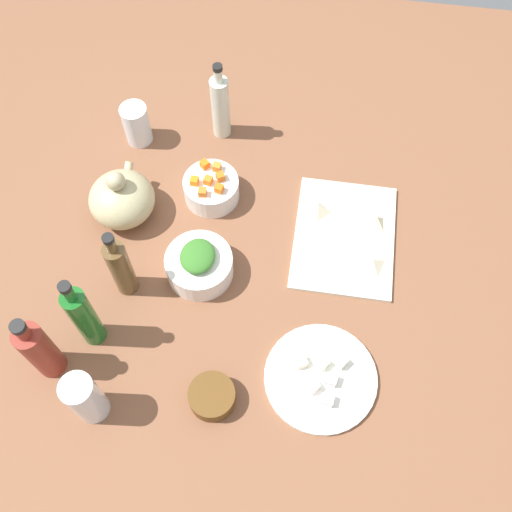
% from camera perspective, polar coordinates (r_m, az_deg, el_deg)
% --- Properties ---
extents(tabletop, '(1.90, 1.90, 0.03)m').
position_cam_1_polar(tabletop, '(1.37, 0.00, -1.29)').
color(tabletop, brown).
rests_on(tabletop, ground).
extents(cutting_board, '(0.30, 0.23, 0.01)m').
position_cam_1_polar(cutting_board, '(1.40, 8.40, 1.82)').
color(cutting_board, silver).
rests_on(cutting_board, tabletop).
extents(plate_tofu, '(0.23, 0.23, 0.01)m').
position_cam_1_polar(plate_tofu, '(1.26, 6.17, -11.48)').
color(plate_tofu, white).
rests_on(plate_tofu, tabletop).
extents(bowl_greens, '(0.15, 0.15, 0.06)m').
position_cam_1_polar(bowl_greens, '(1.33, -5.41, -0.92)').
color(bowl_greens, white).
rests_on(bowl_greens, tabletop).
extents(bowl_carrots, '(0.13, 0.13, 0.06)m').
position_cam_1_polar(bowl_carrots, '(1.43, -4.27, 6.41)').
color(bowl_carrots, white).
rests_on(bowl_carrots, tabletop).
extents(bowl_small_side, '(0.09, 0.09, 0.04)m').
position_cam_1_polar(bowl_small_side, '(1.23, -4.21, -13.22)').
color(bowl_small_side, brown).
rests_on(bowl_small_side, tabletop).
extents(teapot, '(0.17, 0.15, 0.15)m').
position_cam_1_polar(teapot, '(1.42, -12.68, 5.37)').
color(teapot, tan).
rests_on(teapot, tabletop).
extents(bottle_0, '(0.05, 0.05, 0.23)m').
position_cam_1_polar(bottle_0, '(1.51, -3.41, 14.08)').
color(bottle_0, silver).
rests_on(bottle_0, tabletop).
extents(bottle_1, '(0.05, 0.05, 0.24)m').
position_cam_1_polar(bottle_1, '(1.24, -16.11, -5.54)').
color(bottle_1, '#1A6421').
rests_on(bottle_1, tabletop).
extents(bottle_2, '(0.05, 0.05, 0.22)m').
position_cam_1_polar(bottle_2, '(1.29, -12.79, -1.06)').
color(bottle_2, brown).
rests_on(bottle_2, tabletop).
extents(bottle_3, '(0.06, 0.06, 0.22)m').
position_cam_1_polar(bottle_3, '(1.25, -19.95, -8.40)').
color(bottle_3, maroon).
rests_on(bottle_3, tabletop).
extents(drinking_glass_0, '(0.06, 0.06, 0.15)m').
position_cam_1_polar(drinking_glass_0, '(1.21, -15.97, -12.90)').
color(drinking_glass_0, white).
rests_on(drinking_glass_0, tabletop).
extents(drinking_glass_1, '(0.07, 0.07, 0.11)m').
position_cam_1_polar(drinking_glass_1, '(1.55, -11.33, 12.22)').
color(drinking_glass_1, white).
rests_on(drinking_glass_1, tabletop).
extents(carrot_cube_0, '(0.02, 0.02, 0.02)m').
position_cam_1_polar(carrot_cube_0, '(1.38, -5.13, 6.07)').
color(carrot_cube_0, orange).
rests_on(carrot_cube_0, bowl_carrots).
extents(carrot_cube_1, '(0.02, 0.02, 0.02)m').
position_cam_1_polar(carrot_cube_1, '(1.38, -3.53, 6.43)').
color(carrot_cube_1, orange).
rests_on(carrot_cube_1, bowl_carrots).
extents(carrot_cube_2, '(0.02, 0.02, 0.02)m').
position_cam_1_polar(carrot_cube_2, '(1.40, -5.90, 7.12)').
color(carrot_cube_2, orange).
rests_on(carrot_cube_2, bowl_carrots).
extents(carrot_cube_3, '(0.02, 0.02, 0.02)m').
position_cam_1_polar(carrot_cube_3, '(1.40, -3.42, 7.56)').
color(carrot_cube_3, orange).
rests_on(carrot_cube_3, bowl_carrots).
extents(carrot_cube_4, '(0.02, 0.02, 0.02)m').
position_cam_1_polar(carrot_cube_4, '(1.40, -4.58, 7.18)').
color(carrot_cube_4, orange).
rests_on(carrot_cube_4, bowl_carrots).
extents(carrot_cube_5, '(0.03, 0.03, 0.02)m').
position_cam_1_polar(carrot_cube_5, '(1.43, -4.92, 8.70)').
color(carrot_cube_5, orange).
rests_on(carrot_cube_5, bowl_carrots).
extents(carrot_cube_6, '(0.02, 0.02, 0.02)m').
position_cam_1_polar(carrot_cube_6, '(1.42, -3.76, 8.46)').
color(carrot_cube_6, orange).
rests_on(carrot_cube_6, bowl_carrots).
extents(chopped_greens_mound, '(0.09, 0.08, 0.03)m').
position_cam_1_polar(chopped_greens_mound, '(1.29, -5.58, -0.01)').
color(chopped_greens_mound, '#387729').
rests_on(chopped_greens_mound, bowl_greens).
extents(tofu_cube_0, '(0.03, 0.03, 0.02)m').
position_cam_1_polar(tofu_cube_0, '(1.23, 5.43, -12.30)').
color(tofu_cube_0, white).
rests_on(tofu_cube_0, plate_tofu).
extents(tofu_cube_1, '(0.03, 0.03, 0.02)m').
position_cam_1_polar(tofu_cube_1, '(1.25, 4.31, -10.04)').
color(tofu_cube_1, '#F8E4CA').
rests_on(tofu_cube_1, plate_tofu).
extents(tofu_cube_2, '(0.03, 0.03, 0.02)m').
position_cam_1_polar(tofu_cube_2, '(1.26, 8.12, -9.95)').
color(tofu_cube_2, white).
rests_on(tofu_cube_2, plate_tofu).
extents(tofu_cube_3, '(0.03, 0.03, 0.02)m').
position_cam_1_polar(tofu_cube_3, '(1.24, 7.21, -11.63)').
color(tofu_cube_3, white).
rests_on(tofu_cube_3, plate_tofu).
extents(tofu_cube_4, '(0.03, 0.03, 0.02)m').
position_cam_1_polar(tofu_cube_4, '(1.25, 6.35, -10.13)').
color(tofu_cube_4, '#E3F6D0').
rests_on(tofu_cube_4, plate_tofu).
extents(tofu_cube_5, '(0.03, 0.03, 0.02)m').
position_cam_1_polar(tofu_cube_5, '(1.23, 6.88, -13.47)').
color(tofu_cube_5, white).
rests_on(tofu_cube_5, plate_tofu).
extents(dumpling_0, '(0.04, 0.05, 0.03)m').
position_cam_1_polar(dumpling_0, '(1.41, 5.95, 4.54)').
color(dumpling_0, beige).
rests_on(dumpling_0, cutting_board).
extents(dumpling_1, '(0.07, 0.07, 0.02)m').
position_cam_1_polar(dumpling_1, '(1.36, 11.01, -0.63)').
color(dumpling_1, beige).
rests_on(dumpling_1, cutting_board).
extents(dumpling_2, '(0.06, 0.06, 0.03)m').
position_cam_1_polar(dumpling_2, '(1.42, 11.37, 3.37)').
color(dumpling_2, beige).
rests_on(dumpling_2, cutting_board).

